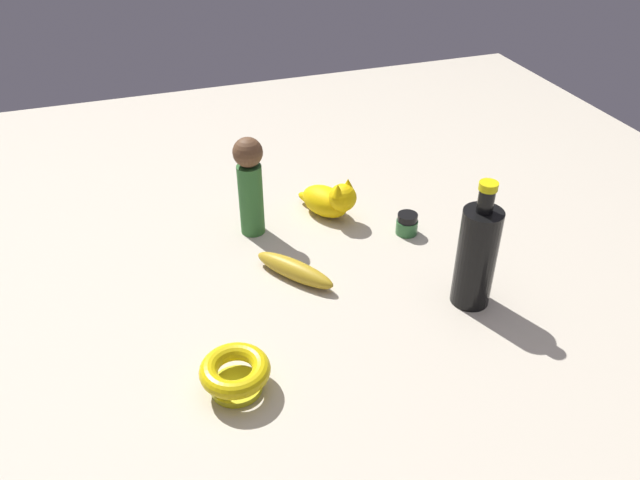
% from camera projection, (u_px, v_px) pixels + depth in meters
% --- Properties ---
extents(ground, '(2.00, 2.00, 0.00)m').
position_uv_depth(ground, '(320.00, 276.00, 1.15)').
color(ground, '#BCB29E').
extents(banana, '(0.16, 0.13, 0.04)m').
position_uv_depth(banana, '(295.00, 270.00, 1.14)').
color(banana, '#B69220').
rests_on(banana, ground).
extents(cat_figurine, '(0.14, 0.11, 0.09)m').
position_uv_depth(cat_figurine, '(330.00, 199.00, 1.30)').
color(cat_figurine, yellow).
rests_on(cat_figurine, ground).
extents(nail_polish_jar, '(0.04, 0.04, 0.04)m').
position_uv_depth(nail_polish_jar, '(407.00, 224.00, 1.26)').
color(nail_polish_jar, '#2E6835').
rests_on(nail_polish_jar, ground).
extents(bowl, '(0.10, 0.10, 0.05)m').
position_uv_depth(bowl, '(235.00, 373.00, 0.91)').
color(bowl, gold).
rests_on(bowl, ground).
extents(bottle_tall, '(0.07, 0.07, 0.23)m').
position_uv_depth(bottle_tall, '(477.00, 255.00, 1.04)').
color(bottle_tall, black).
rests_on(bottle_tall, ground).
extents(person_figure_adult, '(0.07, 0.07, 0.21)m').
position_uv_depth(person_figure_adult, '(250.00, 183.00, 1.21)').
color(person_figure_adult, '#31692F').
rests_on(person_figure_adult, ground).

